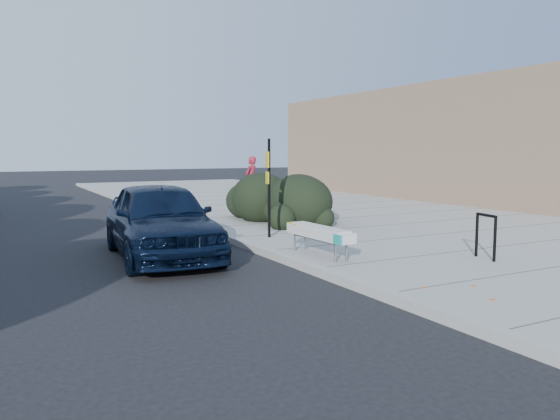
{
  "coord_description": "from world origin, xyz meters",
  "views": [
    {
      "loc": [
        -5.3,
        -8.28,
        2.27
      ],
      "look_at": [
        0.29,
        2.11,
        1.0
      ],
      "focal_mm": 35.0,
      "sensor_mm": 36.0,
      "label": 1
    }
  ],
  "objects_px": {
    "sedan_navy": "(160,220)",
    "pedestrian": "(251,179)",
    "bike_rack": "(486,232)",
    "sign_post": "(268,181)",
    "bench": "(319,233)"
  },
  "relations": [
    {
      "from": "sedan_navy",
      "to": "pedestrian",
      "type": "relative_size",
      "value": 2.52
    },
    {
      "from": "bike_rack",
      "to": "sedan_navy",
      "type": "bearing_deg",
      "value": 156.1
    },
    {
      "from": "sedan_navy",
      "to": "bike_rack",
      "type": "bearing_deg",
      "value": -31.65
    },
    {
      "from": "bike_rack",
      "to": "pedestrian",
      "type": "height_order",
      "value": "pedestrian"
    },
    {
      "from": "sedan_navy",
      "to": "pedestrian",
      "type": "height_order",
      "value": "pedestrian"
    },
    {
      "from": "sign_post",
      "to": "sedan_navy",
      "type": "relative_size",
      "value": 0.51
    },
    {
      "from": "bench",
      "to": "sedan_navy",
      "type": "xyz_separation_m",
      "value": [
        -2.68,
        2.11,
        0.2
      ]
    },
    {
      "from": "pedestrian",
      "to": "sedan_navy",
      "type": "bearing_deg",
      "value": 21.59
    },
    {
      "from": "bench",
      "to": "sedan_navy",
      "type": "relative_size",
      "value": 0.41
    },
    {
      "from": "bike_rack",
      "to": "sedan_navy",
      "type": "relative_size",
      "value": 0.19
    },
    {
      "from": "bike_rack",
      "to": "sedan_navy",
      "type": "xyz_separation_m",
      "value": [
        -5.4,
        3.95,
        0.13
      ]
    },
    {
      "from": "bench",
      "to": "pedestrian",
      "type": "distance_m",
      "value": 12.12
    },
    {
      "from": "sedan_navy",
      "to": "pedestrian",
      "type": "xyz_separation_m",
      "value": [
        6.56,
        9.36,
        0.28
      ]
    },
    {
      "from": "bike_rack",
      "to": "sedan_navy",
      "type": "height_order",
      "value": "sedan_navy"
    },
    {
      "from": "sign_post",
      "to": "pedestrian",
      "type": "bearing_deg",
      "value": 79.26
    }
  ]
}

